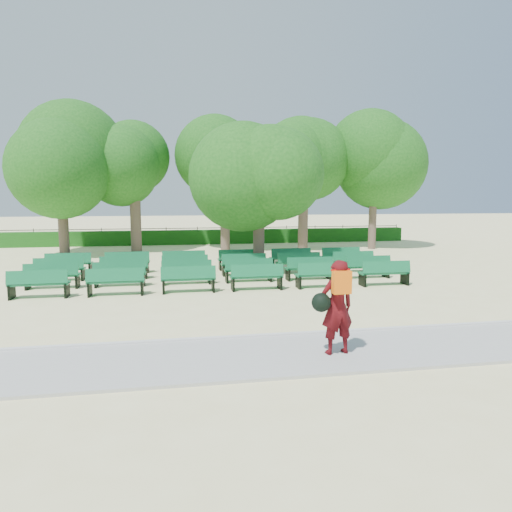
% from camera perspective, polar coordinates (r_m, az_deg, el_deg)
% --- Properties ---
extents(ground, '(120.00, 120.00, 0.00)m').
position_cam_1_polar(ground, '(16.01, -0.95, -3.46)').
color(ground, '#F3E8A1').
extents(paving, '(30.00, 2.20, 0.06)m').
position_cam_1_polar(paving, '(9.02, 6.92, -11.99)').
color(paving, '#ABACA7').
rests_on(paving, ground).
extents(curb, '(30.00, 0.12, 0.10)m').
position_cam_1_polar(curb, '(10.06, 4.95, -9.77)').
color(curb, silver).
rests_on(curb, ground).
extents(hedge, '(26.00, 0.70, 0.90)m').
position_cam_1_polar(hedge, '(29.74, -5.36, 2.41)').
color(hedge, '#195516').
rests_on(hedge, ground).
extents(fence, '(26.00, 0.10, 1.02)m').
position_cam_1_polar(fence, '(30.17, -5.42, 1.62)').
color(fence, black).
rests_on(fence, ground).
extents(tree_line, '(21.80, 6.80, 7.04)m').
position_cam_1_polar(tree_line, '(25.82, -4.57, 0.66)').
color(tree_line, '#216019').
rests_on(tree_line, ground).
extents(bench_array, '(1.72, 0.54, 1.08)m').
position_cam_1_polar(bench_array, '(16.87, -4.93, -2.62)').
color(bench_array, '#12673B').
rests_on(bench_array, ground).
extents(tree_among, '(4.13, 4.13, 5.86)m').
position_cam_1_polar(tree_among, '(18.10, 0.35, 10.43)').
color(tree_among, brown).
rests_on(tree_among, ground).
extents(person, '(0.87, 0.55, 1.79)m').
position_cam_1_polar(person, '(8.72, 9.97, -6.16)').
color(person, '#490A0E').
rests_on(person, ground).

